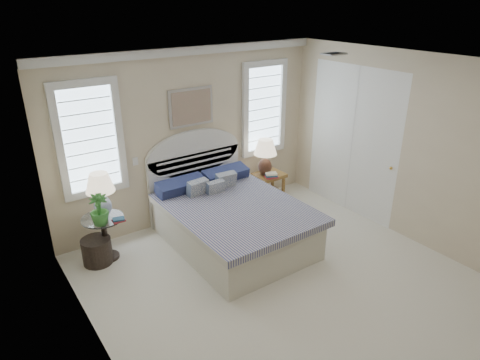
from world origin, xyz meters
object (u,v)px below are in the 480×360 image
(lamp_left, at_px, (101,190))
(nightstand_right, at_px, (269,181))
(lamp_right, at_px, (265,153))
(bed, at_px, (229,217))
(floor_pot, at_px, (97,251))
(side_table_left, at_px, (105,234))

(lamp_left, bearing_deg, nightstand_right, 0.90)
(lamp_right, bearing_deg, bed, -149.46)
(floor_pot, distance_m, lamp_right, 3.11)
(side_table_left, height_order, lamp_left, lamp_left)
(bed, relative_size, lamp_right, 3.57)
(floor_pot, bearing_deg, lamp_right, 3.17)
(nightstand_right, height_order, lamp_left, lamp_left)
(side_table_left, height_order, nightstand_right, side_table_left)
(bed, distance_m, lamp_left, 1.84)
(lamp_left, bearing_deg, floor_pot, -153.33)
(bed, relative_size, nightstand_right, 4.29)
(floor_pot, bearing_deg, nightstand_right, 2.58)
(nightstand_right, relative_size, lamp_left, 0.85)
(bed, xyz_separation_m, floor_pot, (-1.79, 0.55, -0.20))
(lamp_right, bearing_deg, floor_pot, -176.83)
(nightstand_right, height_order, lamp_right, lamp_right)
(nightstand_right, bearing_deg, lamp_right, 161.43)
(floor_pot, height_order, lamp_right, lamp_right)
(bed, height_order, nightstand_right, bed)
(side_table_left, distance_m, lamp_right, 2.92)
(floor_pot, distance_m, lamp_left, 0.85)
(nightstand_right, distance_m, floor_pot, 3.10)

